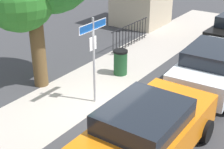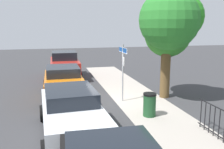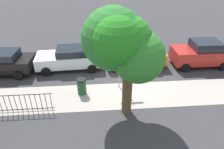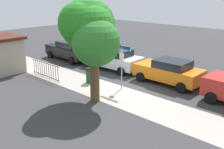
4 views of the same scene
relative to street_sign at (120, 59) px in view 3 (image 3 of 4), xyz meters
The scene contains 9 objects.
ground_plane 2.04m from the street_sign, 127.63° to the right, with size 60.00×60.00×0.00m, color #38383A.
sidewalk_strip 2.75m from the street_sign, 27.99° to the left, with size 24.00×2.60×0.00m, color #ADA398.
street_sign is the anchor object (origin of this frame).
shade_tree 3.00m from the street_sign, 85.82° to the left, with size 3.72×3.15×5.42m.
car_red 6.90m from the street_sign, 158.64° to the right, with size 4.14×2.17×1.89m.
car_orange 3.42m from the street_sign, 118.98° to the right, with size 4.32×2.14×1.58m.
car_white 4.43m from the street_sign, 40.74° to the right, with size 4.68×2.28×1.57m.
iron_fence 5.74m from the street_sign, 19.95° to the left, with size 3.11×0.04×1.07m.
trash_bin 2.77m from the street_sign, 12.33° to the left, with size 0.55×0.55×0.98m.
Camera 3 is at (1.61, 11.07, 7.21)m, focal length 32.81 mm.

